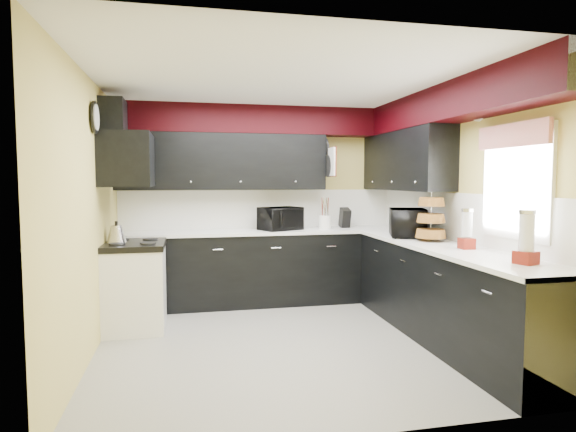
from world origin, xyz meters
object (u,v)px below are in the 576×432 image
at_px(microwave, 408,223).
at_px(kettle, 117,234).
at_px(toaster_oven, 281,219).
at_px(utensil_crock, 325,222).
at_px(knife_block, 345,218).

bearing_deg(microwave, kettle, 104.55).
bearing_deg(toaster_oven, microwave, -63.50).
distance_m(toaster_oven, microwave, 1.61).
bearing_deg(kettle, microwave, -5.62).
height_order(microwave, kettle, microwave).
xyz_separation_m(utensil_crock, knife_block, (0.30, 0.10, 0.04)).
bearing_deg(microwave, knife_block, 38.73).
bearing_deg(microwave, utensil_crock, 53.98).
bearing_deg(toaster_oven, kettle, 175.05).
xyz_separation_m(microwave, knife_block, (-0.37, 1.10, -0.03)).
bearing_deg(microwave, toaster_oven, 71.65).
bearing_deg(utensil_crock, knife_block, 17.63).
distance_m(knife_block, kettle, 2.89).
relative_size(knife_block, kettle, 1.27).
height_order(microwave, knife_block, microwave).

